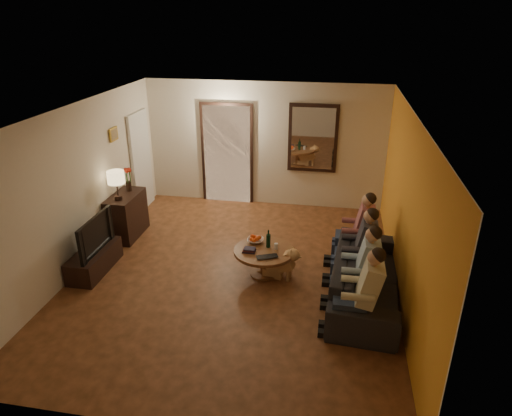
% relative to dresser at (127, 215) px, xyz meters
% --- Properties ---
extents(floor, '(5.00, 6.00, 0.01)m').
position_rel_dresser_xyz_m(floor, '(2.25, -0.99, -0.41)').
color(floor, '#472913').
rests_on(floor, ground).
extents(ceiling, '(5.00, 6.00, 0.01)m').
position_rel_dresser_xyz_m(ceiling, '(2.25, -0.99, 2.19)').
color(ceiling, white).
rests_on(ceiling, back_wall).
extents(back_wall, '(5.00, 0.02, 2.60)m').
position_rel_dresser_xyz_m(back_wall, '(2.25, 2.01, 0.89)').
color(back_wall, beige).
rests_on(back_wall, floor).
extents(front_wall, '(5.00, 0.02, 2.60)m').
position_rel_dresser_xyz_m(front_wall, '(2.25, -3.99, 0.89)').
color(front_wall, beige).
rests_on(front_wall, floor).
extents(left_wall, '(0.02, 6.00, 2.60)m').
position_rel_dresser_xyz_m(left_wall, '(-0.25, -0.99, 0.89)').
color(left_wall, beige).
rests_on(left_wall, floor).
extents(right_wall, '(0.02, 6.00, 2.60)m').
position_rel_dresser_xyz_m(right_wall, '(4.75, -0.99, 0.89)').
color(right_wall, beige).
rests_on(right_wall, floor).
extents(orange_accent, '(0.01, 6.00, 2.60)m').
position_rel_dresser_xyz_m(orange_accent, '(4.74, -0.99, 0.89)').
color(orange_accent, gold).
rests_on(orange_accent, right_wall).
extents(kitchen_doorway, '(1.00, 0.06, 2.10)m').
position_rel_dresser_xyz_m(kitchen_doorway, '(1.45, 1.99, 0.64)').
color(kitchen_doorway, '#FFE0A5').
rests_on(kitchen_doorway, floor).
extents(door_trim, '(1.12, 0.04, 2.22)m').
position_rel_dresser_xyz_m(door_trim, '(1.45, 1.98, 0.64)').
color(door_trim, black).
rests_on(door_trim, floor).
extents(fridge_glimpse, '(0.45, 0.03, 1.70)m').
position_rel_dresser_xyz_m(fridge_glimpse, '(1.70, 2.00, 0.49)').
color(fridge_glimpse, silver).
rests_on(fridge_glimpse, floor).
extents(mirror_frame, '(1.00, 0.05, 1.40)m').
position_rel_dresser_xyz_m(mirror_frame, '(3.25, 1.97, 1.09)').
color(mirror_frame, black).
rests_on(mirror_frame, back_wall).
extents(mirror_glass, '(0.86, 0.02, 1.26)m').
position_rel_dresser_xyz_m(mirror_glass, '(3.25, 1.94, 1.09)').
color(mirror_glass, white).
rests_on(mirror_glass, back_wall).
extents(white_door, '(0.06, 0.85, 2.04)m').
position_rel_dresser_xyz_m(white_door, '(-0.21, 1.31, 0.61)').
color(white_door, white).
rests_on(white_door, floor).
extents(framed_art, '(0.03, 0.28, 0.24)m').
position_rel_dresser_xyz_m(framed_art, '(-0.22, 0.31, 1.44)').
color(framed_art, '#B28C33').
rests_on(framed_art, left_wall).
extents(art_canvas, '(0.01, 0.22, 0.18)m').
position_rel_dresser_xyz_m(art_canvas, '(-0.21, 0.31, 1.44)').
color(art_canvas, brown).
rests_on(art_canvas, left_wall).
extents(dresser, '(0.45, 0.92, 0.81)m').
position_rel_dresser_xyz_m(dresser, '(0.00, 0.00, 0.00)').
color(dresser, black).
rests_on(dresser, floor).
extents(table_lamp, '(0.30, 0.30, 0.54)m').
position_rel_dresser_xyz_m(table_lamp, '(0.00, -0.22, 0.68)').
color(table_lamp, beige).
rests_on(table_lamp, dresser).
extents(flower_vase, '(0.14, 0.14, 0.44)m').
position_rel_dresser_xyz_m(flower_vase, '(0.00, 0.22, 0.63)').
color(flower_vase, '#AE2412').
rests_on(flower_vase, dresser).
extents(tv_stand, '(0.45, 1.10, 0.37)m').
position_rel_dresser_xyz_m(tv_stand, '(0.00, -1.27, -0.22)').
color(tv_stand, black).
rests_on(tv_stand, floor).
extents(tv, '(1.01, 0.13, 0.58)m').
position_rel_dresser_xyz_m(tv, '(0.00, -1.27, 0.25)').
color(tv, black).
rests_on(tv, tv_stand).
extents(sofa, '(2.42, 1.11, 0.69)m').
position_rel_dresser_xyz_m(sofa, '(4.28, -1.28, -0.06)').
color(sofa, black).
rests_on(sofa, floor).
extents(person_a, '(0.60, 0.40, 1.20)m').
position_rel_dresser_xyz_m(person_a, '(4.18, -2.18, 0.19)').
color(person_a, tan).
rests_on(person_a, sofa).
extents(person_b, '(0.60, 0.40, 1.20)m').
position_rel_dresser_xyz_m(person_b, '(4.18, -1.58, 0.19)').
color(person_b, tan).
rests_on(person_b, sofa).
extents(person_c, '(0.60, 0.40, 1.20)m').
position_rel_dresser_xyz_m(person_c, '(4.18, -0.98, 0.19)').
color(person_c, tan).
rests_on(person_c, sofa).
extents(person_d, '(0.60, 0.40, 1.20)m').
position_rel_dresser_xyz_m(person_d, '(4.18, -0.38, 0.19)').
color(person_d, tan).
rests_on(person_d, sofa).
extents(dog, '(0.59, 0.32, 0.56)m').
position_rel_dresser_xyz_m(dog, '(2.97, -0.96, -0.13)').
color(dog, '#B77D54').
rests_on(dog, floor).
extents(coffee_table, '(1.03, 1.03, 0.45)m').
position_rel_dresser_xyz_m(coffee_table, '(2.72, -0.92, -0.18)').
color(coffee_table, brown).
rests_on(coffee_table, floor).
extents(bowl, '(0.26, 0.26, 0.06)m').
position_rel_dresser_xyz_m(bowl, '(2.54, -0.70, 0.07)').
color(bowl, white).
rests_on(bowl, coffee_table).
extents(oranges, '(0.20, 0.20, 0.08)m').
position_rel_dresser_xyz_m(oranges, '(2.54, -0.70, 0.14)').
color(oranges, '#E54813').
rests_on(oranges, bowl).
extents(wine_bottle, '(0.07, 0.07, 0.31)m').
position_rel_dresser_xyz_m(wine_bottle, '(2.77, -0.82, 0.20)').
color(wine_bottle, black).
rests_on(wine_bottle, coffee_table).
extents(wine_glass, '(0.06, 0.06, 0.10)m').
position_rel_dresser_xyz_m(wine_glass, '(2.90, -0.87, 0.09)').
color(wine_glass, silver).
rests_on(wine_glass, coffee_table).
extents(book_stack, '(0.20, 0.15, 0.07)m').
position_rel_dresser_xyz_m(book_stack, '(2.50, -1.02, 0.08)').
color(book_stack, black).
rests_on(book_stack, coffee_table).
extents(laptop, '(0.39, 0.32, 0.03)m').
position_rel_dresser_xyz_m(laptop, '(2.82, -1.20, 0.06)').
color(laptop, black).
rests_on(laptop, coffee_table).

